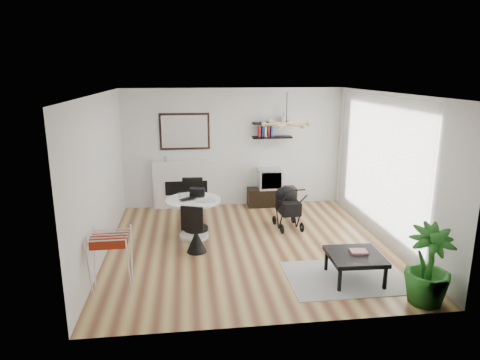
{
  "coord_description": "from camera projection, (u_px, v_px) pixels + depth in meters",
  "views": [
    {
      "loc": [
        -1.06,
        -7.11,
        3.06
      ],
      "look_at": [
        -0.11,
        0.4,
        1.13
      ],
      "focal_mm": 32.0,
      "sensor_mm": 36.0,
      "label": 1
    }
  ],
  "objects": [
    {
      "name": "wall_left",
      "position": [
        100.0,
        177.0,
        7.08
      ],
      "size": [
        0.0,
        5.0,
        5.0
      ],
      "primitive_type": "plane",
      "rotation": [
        1.57,
        0.0,
        1.57
      ],
      "color": "white",
      "rests_on": "floor"
    },
    {
      "name": "newspaper",
      "position": [
        205.0,
        200.0,
        7.86
      ],
      "size": [
        0.37,
        0.31,
        0.01
      ],
      "primitive_type": "cube",
      "rotation": [
        0.0,
        0.0,
        0.06
      ],
      "color": "beige",
      "rests_on": "dining_table"
    },
    {
      "name": "chair_near",
      "position": [
        196.0,
        237.0,
        7.37
      ],
      "size": [
        0.46,
        0.48,
        0.89
      ],
      "rotation": [
        0.0,
        0.0,
        2.79
      ],
      "color": "black",
      "rests_on": "floor"
    },
    {
      "name": "rug",
      "position": [
        344.0,
        277.0,
        6.52
      ],
      "size": [
        1.75,
        1.27,
        0.01
      ],
      "primitive_type": "cube",
      "color": "#A4A4A4",
      "rests_on": "floor"
    },
    {
      "name": "drying_rack",
      "position": [
        111.0,
        260.0,
        6.07
      ],
      "size": [
        0.58,
        0.54,
        0.85
      ],
      "rotation": [
        0.0,
        0.0,
        0.02
      ],
      "color": "white",
      "rests_on": "floor"
    },
    {
      "name": "floor",
      "position": [
        249.0,
        246.0,
        7.72
      ],
      "size": [
        5.0,
        5.0,
        0.0
      ],
      "primitive_type": "plane",
      "color": "brown",
      "rests_on": "ground"
    },
    {
      "name": "shelf_upper",
      "position": [
        272.0,
        123.0,
        9.63
      ],
      "size": [
        0.9,
        0.25,
        0.04
      ],
      "primitive_type": "cube",
      "color": "black",
      "rests_on": "wall_back"
    },
    {
      "name": "drinking_glass",
      "position": [
        179.0,
        195.0,
        8.05
      ],
      "size": [
        0.05,
        0.05,
        0.09
      ],
      "primitive_type": "cylinder",
      "color": "white",
      "rests_on": "dining_table"
    },
    {
      "name": "black_bag",
      "position": [
        197.0,
        192.0,
        8.09
      ],
      "size": [
        0.3,
        0.21,
        0.16
      ],
      "primitive_type": "cube",
      "rotation": [
        0.0,
        0.0,
        -0.2
      ],
      "color": "black",
      "rests_on": "dining_table"
    },
    {
      "name": "dining_table",
      "position": [
        194.0,
        212.0,
        7.99
      ],
      "size": [
        1.03,
        1.03,
        0.75
      ],
      "color": "white",
      "rests_on": "floor"
    },
    {
      "name": "tv_console",
      "position": [
        272.0,
        197.0,
        9.97
      ],
      "size": [
        1.12,
        0.39,
        0.42
      ],
      "primitive_type": "cube",
      "color": "black",
      "rests_on": "floor"
    },
    {
      "name": "wall_right",
      "position": [
        387.0,
        169.0,
        7.68
      ],
      "size": [
        0.0,
        5.0,
        5.0
      ],
      "primitive_type": "plane",
      "rotation": [
        1.57,
        0.0,
        -1.57
      ],
      "color": "white",
      "rests_on": "floor"
    },
    {
      "name": "crt_tv",
      "position": [
        270.0,
        178.0,
        9.86
      ],
      "size": [
        0.54,
        0.47,
        0.47
      ],
      "color": "silver",
      "rests_on": "tv_console"
    },
    {
      "name": "pendant_lamp",
      "position": [
        286.0,
        124.0,
        7.56
      ],
      "size": [
        0.9,
        0.9,
        0.1
      ],
      "primitive_type": null,
      "color": "tan",
      "rests_on": "ceiling"
    },
    {
      "name": "laptop",
      "position": [
        190.0,
        199.0,
        7.87
      ],
      "size": [
        0.41,
        0.39,
        0.03
      ],
      "primitive_type": "imported",
      "rotation": [
        0.0,
        0.0,
        0.62
      ],
      "color": "black",
      "rests_on": "dining_table"
    },
    {
      "name": "wall_back",
      "position": [
        234.0,
        148.0,
        9.79
      ],
      "size": [
        5.0,
        0.0,
        5.0
      ],
      "primitive_type": "plane",
      "rotation": [
        1.57,
        0.0,
        0.0
      ],
      "color": "white",
      "rests_on": "floor"
    },
    {
      "name": "chair_far",
      "position": [
        193.0,
        211.0,
        8.67
      ],
      "size": [
        0.46,
        0.47,
        0.96
      ],
      "rotation": [
        0.0,
        0.0,
        -0.06
      ],
      "color": "black",
      "rests_on": "floor"
    },
    {
      "name": "stroller",
      "position": [
        287.0,
        209.0,
        8.56
      ],
      "size": [
        0.51,
        0.77,
        0.91
      ],
      "rotation": [
        0.0,
        0.0,
        0.09
      ],
      "color": "black",
      "rests_on": "floor"
    },
    {
      "name": "shelf_lower",
      "position": [
        272.0,
        137.0,
        9.7
      ],
      "size": [
        0.9,
        0.25,
        0.04
      ],
      "primitive_type": "cube",
      "color": "black",
      "rests_on": "wall_back"
    },
    {
      "name": "sheer_curtain",
      "position": [
        377.0,
        167.0,
        7.86
      ],
      "size": [
        0.04,
        3.6,
        2.6
      ],
      "primitive_type": "cube",
      "color": "white",
      "rests_on": "wall_right"
    },
    {
      "name": "potted_plant",
      "position": [
        428.0,
        265.0,
        5.69
      ],
      "size": [
        0.67,
        0.67,
        1.1
      ],
      "primitive_type": "imported",
      "rotation": [
        0.0,
        0.0,
        -0.1
      ],
      "color": "#20611B",
      "rests_on": "floor"
    },
    {
      "name": "fireplace",
      "position": [
        186.0,
        178.0,
        9.74
      ],
      "size": [
        1.5,
        0.17,
        2.16
      ],
      "color": "white",
      "rests_on": "floor"
    },
    {
      "name": "ceiling",
      "position": [
        250.0,
        93.0,
        7.05
      ],
      "size": [
        5.0,
        5.0,
        0.0
      ],
      "primitive_type": "plane",
      "color": "white",
      "rests_on": "wall_back"
    },
    {
      "name": "coffee_table",
      "position": [
        355.0,
        257.0,
        6.37
      ],
      "size": [
        0.81,
        0.81,
        0.4
      ],
      "rotation": [
        0.0,
        0.0,
        -0.04
      ],
      "color": "black",
      "rests_on": "rug"
    },
    {
      "name": "magazines",
      "position": [
        359.0,
        252.0,
        6.41
      ],
      "size": [
        0.27,
        0.22,
        0.04
      ],
      "primitive_type": "cube",
      "rotation": [
        0.0,
        0.0,
        -0.1
      ],
      "color": "#BE2F37",
      "rests_on": "coffee_table"
    }
  ]
}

